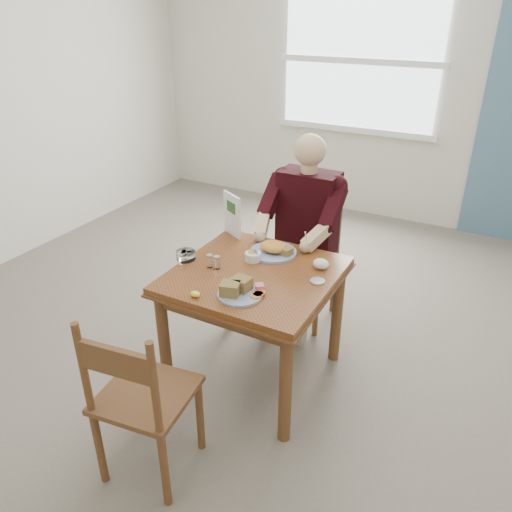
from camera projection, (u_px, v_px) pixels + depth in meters
The scene contains 16 objects.
floor at pixel (255, 373), 3.22m from camera, with size 6.00×6.00×0.00m, color #686154.
wall_back at pixel (398, 84), 4.93m from camera, with size 5.50×5.50×0.00m, color beige.
lemon_wedge at pixel (195, 294), 2.63m from camera, with size 0.06×0.04×0.03m, color #FFEF35.
napkin at pixel (321, 264), 2.90m from camera, with size 0.09×0.08×0.06m, color white.
metal_dish at pixel (317, 281), 2.77m from camera, with size 0.08×0.08×0.01m, color silver.
window at pixel (360, 61), 4.98m from camera, with size 1.72×0.04×1.42m.
table at pixel (255, 289), 2.92m from camera, with size 0.92×0.92×0.75m.
chair_far at pixel (307, 258), 3.62m from camera, with size 0.42×0.42×0.95m.
chair_near at pixel (141, 399), 2.34m from camera, with size 0.47×0.47×0.95m.
diner at pixel (304, 220), 3.40m from camera, with size 0.53×0.56×1.39m.
near_plate at pixel (239, 290), 2.64m from camera, with size 0.28×0.28×0.08m.
far_plate at pixel (274, 249), 3.07m from camera, with size 0.36×0.36×0.08m.
caddy at pixel (253, 256), 2.99m from camera, with size 0.13×0.13×0.07m.
shakers at pixel (213, 262), 2.90m from camera, with size 0.09×0.04×0.08m.
creamer at pixel (186, 255), 3.00m from camera, with size 0.15×0.15×0.05m.
menu at pixel (232, 215), 3.26m from camera, with size 0.18×0.11×0.29m.
Camera 1 is at (1.19, -2.21, 2.15)m, focal length 35.00 mm.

